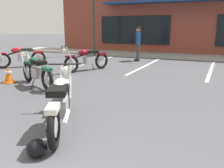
# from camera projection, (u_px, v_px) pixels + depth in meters

# --- Properties ---
(ground_plane) EXTENTS (80.00, 80.00, 0.00)m
(ground_plane) POSITION_uv_depth(u_px,v_px,m) (135.00, 102.00, 5.61)
(ground_plane) COLOR #47474C
(sidewalk_kerb) EXTENTS (22.00, 1.80, 0.14)m
(sidewalk_kerb) POSITION_uv_depth(u_px,v_px,m) (188.00, 57.00, 13.45)
(sidewalk_kerb) COLOR #A8A59E
(sidewalk_kerb) RESTS_ON ground_plane
(brick_storefront_building) EXTENTS (17.34, 6.52, 3.85)m
(brick_storefront_building) POSITION_uv_depth(u_px,v_px,m) (198.00, 22.00, 16.29)
(brick_storefront_building) COLOR brown
(brick_storefront_building) RESTS_ON ground_plane
(painted_stall_lines) EXTENTS (8.13, 4.80, 0.01)m
(painted_stall_lines) POSITION_uv_depth(u_px,v_px,m) (177.00, 68.00, 10.27)
(painted_stall_lines) COLOR silver
(painted_stall_lines) RESTS_ON ground_plane
(motorcycle_foreground_classic) EXTENTS (1.26, 1.92, 0.98)m
(motorcycle_foreground_classic) POSITION_uv_depth(u_px,v_px,m) (61.00, 102.00, 4.12)
(motorcycle_foreground_classic) COLOR black
(motorcycle_foreground_classic) RESTS_ON ground_plane
(motorcycle_red_sportbike) EXTENTS (1.13, 1.98, 0.98)m
(motorcycle_red_sportbike) POSITION_uv_depth(u_px,v_px,m) (87.00, 59.00, 9.48)
(motorcycle_red_sportbike) COLOR black
(motorcycle_red_sportbike) RESTS_ON ground_plane
(motorcycle_silver_naked) EXTENTS (1.43, 1.82, 0.98)m
(motorcycle_silver_naked) POSITION_uv_depth(u_px,v_px,m) (20.00, 56.00, 10.32)
(motorcycle_silver_naked) COLOR black
(motorcycle_silver_naked) RESTS_ON ground_plane
(motorcycle_blue_standard) EXTENTS (1.93, 1.25, 0.98)m
(motorcycle_blue_standard) POSITION_uv_depth(u_px,v_px,m) (36.00, 70.00, 7.04)
(motorcycle_blue_standard) COLOR black
(motorcycle_blue_standard) RESTS_ON ground_plane
(person_in_black_shirt) EXTENTS (0.37, 0.60, 1.68)m
(person_in_black_shirt) POSITION_uv_depth(u_px,v_px,m) (138.00, 42.00, 12.10)
(person_in_black_shirt) COLOR black
(person_in_black_shirt) RESTS_ON ground_plane
(helmet_on_pavement) EXTENTS (0.26, 0.26, 0.26)m
(helmet_on_pavement) POSITION_uv_depth(u_px,v_px,m) (36.00, 148.00, 3.24)
(helmet_on_pavement) COLOR black
(helmet_on_pavement) RESTS_ON ground_plane
(traffic_cone) EXTENTS (0.34, 0.34, 0.53)m
(traffic_cone) POSITION_uv_depth(u_px,v_px,m) (8.00, 74.00, 7.53)
(traffic_cone) COLOR orange
(traffic_cone) RESTS_ON ground_plane
(parking_lot_lamp_post) EXTENTS (0.24, 0.76, 4.76)m
(parking_lot_lamp_post) POSITION_uv_depth(u_px,v_px,m) (93.00, 0.00, 13.77)
(parking_lot_lamp_post) COLOR #2D2D33
(parking_lot_lamp_post) RESTS_ON ground_plane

